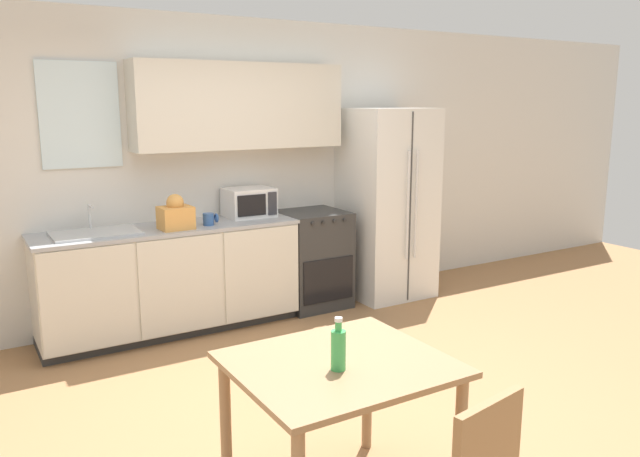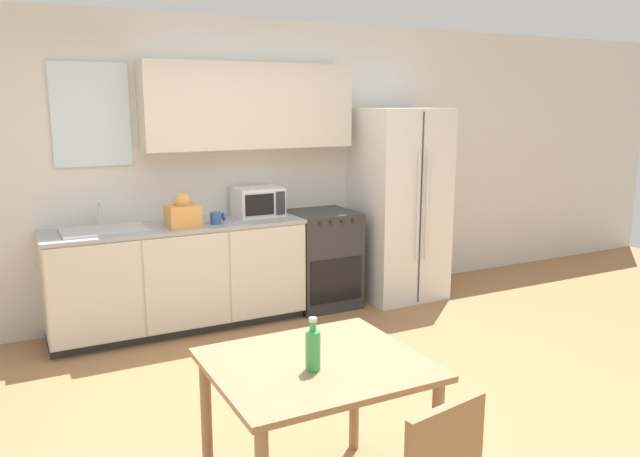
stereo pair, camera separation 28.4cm
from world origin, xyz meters
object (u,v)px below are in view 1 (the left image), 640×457
at_px(oven_range, 312,259).
at_px(dining_table, 339,384).
at_px(microwave, 249,202).
at_px(coffee_mug, 209,219).
at_px(refrigerator, 387,203).
at_px(drink_bottle, 338,348).

relative_size(oven_range, dining_table, 0.95).
height_order(microwave, coffee_mug, microwave).
bearing_deg(microwave, refrigerator, -6.38).
distance_m(microwave, coffee_mug, 0.52).
distance_m(refrigerator, microwave, 1.46).
bearing_deg(dining_table, microwave, 73.44).
bearing_deg(microwave, oven_range, -8.88).
bearing_deg(coffee_mug, refrigerator, 1.37).
relative_size(microwave, drink_bottle, 1.71).
height_order(refrigerator, dining_table, refrigerator).
distance_m(microwave, dining_table, 3.00).
relative_size(refrigerator, dining_table, 1.94).
height_order(microwave, dining_table, microwave).
bearing_deg(coffee_mug, microwave, 24.10).
bearing_deg(oven_range, coffee_mug, -174.04).
bearing_deg(oven_range, refrigerator, -4.54).
relative_size(refrigerator, coffee_mug, 14.83).
distance_m(oven_range, refrigerator, 0.97).
bearing_deg(refrigerator, drink_bottle, -130.45).
xyz_separation_m(oven_range, coffee_mug, (-1.08, -0.11, 0.51)).
bearing_deg(coffee_mug, dining_table, -98.21).
height_order(oven_range, drink_bottle, drink_bottle).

